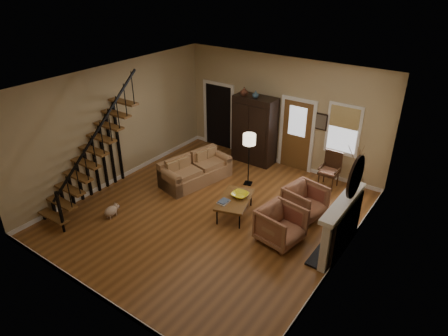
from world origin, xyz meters
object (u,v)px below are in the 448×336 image
Objects in this scene: coffee_table at (235,207)px; armchair_left at (281,225)px; side_chair at (329,171)px; armchair_right at (305,202)px; sofa at (196,170)px; armoire at (255,130)px; floor_lamp at (249,160)px.

armchair_left reaches higher than coffee_table.
armchair_left is 2.93m from side_chair.
side_chair is (-0.07, 1.69, 0.10)m from armchair_right.
coffee_table is 1.31× the size of armchair_left.
coffee_table is (1.85, -0.76, -0.15)m from sofa.
coffee_table is at bearing 135.29° from armchair_right.
armoire is 1.03× the size of sofa.
coffee_table is at bearing -117.03° from side_chair.
floor_lamp is (1.30, 0.74, 0.38)m from sofa.
side_chair is at bearing 62.97° from coffee_table.
sofa is 1.33× the size of floor_lamp.
armchair_left is at bearing -88.79° from side_chair.
armchair_left is 0.90× the size of side_chair.
armchair_right is (3.27, 0.20, 0.03)m from sofa.
side_chair is (1.90, 1.15, -0.25)m from floor_lamp.
floor_lamp reaches higher than armchair_right.
armoire is 2.06× the size of side_chair.
side_chair is at bearing 31.25° from floor_lamp.
floor_lamp reaches higher than coffee_table.
sofa is at bearing -150.47° from floor_lamp.
floor_lamp is at bearing -64.43° from armoire.
armoire is at bearing 65.57° from armchair_right.
armchair_left is 1.23m from armchair_right.
armchair_right reaches higher than sofa.
armoire is at bearing 85.29° from sofa.
coffee_table is 1.68m from floor_lamp.
coffee_table is at bearing -67.26° from armoire.
floor_lamp is at bearing 110.09° from coffee_table.
armchair_left is (2.61, -3.13, -0.63)m from armoire.
floor_lamp reaches higher than armchair_left.
side_chair is (3.20, 1.89, 0.13)m from sofa.
armoire is at bearing 175.52° from side_chair.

